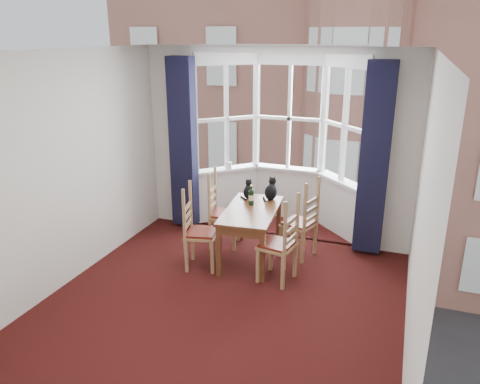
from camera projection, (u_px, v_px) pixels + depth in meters
The scene contains 21 objects.
floor at pixel (218, 309), 5.30m from camera, with size 4.50×4.50×0.00m, color black.
ceiling at pixel (214, 51), 4.39m from camera, with size 4.50×4.50×0.00m, color white.
wall_left at pixel (59, 173), 5.50m from camera, with size 4.50×4.50×0.00m, color silver.
wall_right at pixel (421, 217), 4.20m from camera, with size 4.50×4.50×0.00m, color silver.
wall_near at pixel (73, 304), 2.84m from camera, with size 4.00×4.00×0.00m, color silver.
wall_back_pier_left at pixel (175, 137), 7.38m from camera, with size 0.70×0.12×2.80m, color silver.
wall_back_pier_right at pixel (393, 155), 6.31m from camera, with size 0.70×0.12×2.80m, color silver.
bay_window at pixel (285, 139), 7.29m from camera, with size 2.76×0.94×2.80m.
curtain_left at pixel (183, 144), 7.16m from camera, with size 0.38×0.22×2.60m, color black.
curtain_right at pixel (374, 160), 6.24m from camera, with size 0.38×0.22×2.60m, color black.
dining_table at pixel (251, 216), 6.27m from camera, with size 0.78×1.30×0.73m.
chair_left_near at pixel (195, 233), 6.13m from camera, with size 0.48×0.50×0.92m.
chair_left_far at pixel (219, 214), 6.77m from camera, with size 0.46×0.48×0.92m.
chair_right_near at pixel (284, 247), 5.74m from camera, with size 0.47×0.48×0.92m.
chair_right_far at pixel (305, 225), 6.38m from camera, with size 0.50×0.51×0.92m.
cat_left at pixel (249, 191), 6.63m from camera, with size 0.20×0.23×0.28m.
cat_right at pixel (271, 191), 6.58m from camera, with size 0.18×0.25×0.33m.
wine_bottle at pixel (251, 196), 6.36m from camera, with size 0.07×0.07×0.28m.
candle_tall at pixel (230, 165), 7.59m from camera, with size 0.06×0.06×0.11m, color white.
street at pixel (381, 156), 35.90m from camera, with size 80.00×80.00×0.00m, color #333335.
tenement_building at pixel (364, 72), 17.24m from camera, with size 18.40×7.80×15.20m.
Camera 1 is at (1.81, -4.22, 2.96)m, focal length 35.00 mm.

